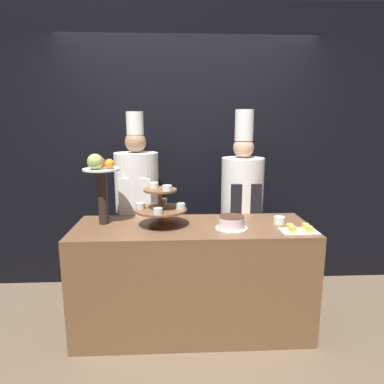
{
  "coord_description": "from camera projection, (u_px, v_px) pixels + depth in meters",
  "views": [
    {
      "loc": [
        -0.13,
        -2.24,
        1.68
      ],
      "look_at": [
        0.0,
        0.43,
        1.13
      ],
      "focal_mm": 32.0,
      "sensor_mm": 36.0,
      "label": 1
    }
  ],
  "objects": [
    {
      "name": "ground_plane",
      "position": [
        195.0,
        353.0,
        2.54
      ],
      "size": [
        14.0,
        14.0,
        0.0
      ],
      "primitive_type": "plane",
      "color": "brown"
    },
    {
      "name": "wall_back",
      "position": [
        188.0,
        150.0,
        3.47
      ],
      "size": [
        10.0,
        0.06,
        2.8
      ],
      "color": "black",
      "rests_on": "ground_plane"
    },
    {
      "name": "buffet_counter",
      "position": [
        193.0,
        278.0,
        2.78
      ],
      "size": [
        1.86,
        0.67,
        0.88
      ],
      "color": "brown",
      "rests_on": "ground_plane"
    },
    {
      "name": "tiered_stand",
      "position": [
        160.0,
        205.0,
        2.66
      ],
      "size": [
        0.41,
        0.41,
        0.33
      ],
      "color": "brown",
      "rests_on": "buffet_counter"
    },
    {
      "name": "fruit_pedestal",
      "position": [
        101.0,
        177.0,
        2.65
      ],
      "size": [
        0.29,
        0.29,
        0.57
      ],
      "color": "#2D231E",
      "rests_on": "buffet_counter"
    },
    {
      "name": "cake_round",
      "position": [
        232.0,
        223.0,
        2.61
      ],
      "size": [
        0.25,
        0.25,
        0.1
      ],
      "color": "white",
      "rests_on": "buffet_counter"
    },
    {
      "name": "cup_white",
      "position": [
        279.0,
        220.0,
        2.73
      ],
      "size": [
        0.09,
        0.09,
        0.06
      ],
      "color": "white",
      "rests_on": "buffet_counter"
    },
    {
      "name": "cake_square_tray",
      "position": [
        299.0,
        229.0,
        2.54
      ],
      "size": [
        0.27,
        0.17,
        0.05
      ],
      "color": "white",
      "rests_on": "buffet_counter"
    },
    {
      "name": "chef_left",
      "position": [
        137.0,
        201.0,
        3.17
      ],
      "size": [
        0.4,
        0.4,
        1.77
      ],
      "color": "#38332D",
      "rests_on": "ground_plane"
    },
    {
      "name": "chef_center_left",
      "position": [
        242.0,
        202.0,
        3.22
      ],
      "size": [
        0.39,
        0.39,
        1.79
      ],
      "color": "#28282D",
      "rests_on": "ground_plane"
    }
  ]
}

